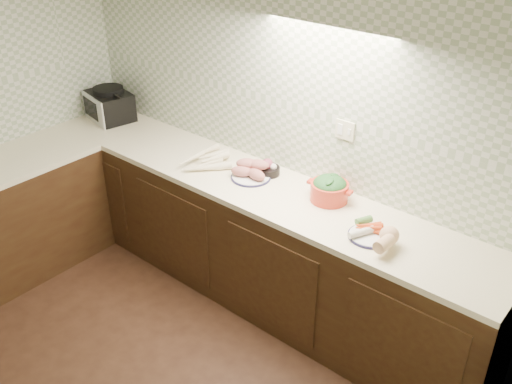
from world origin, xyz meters
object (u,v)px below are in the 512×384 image
Objects in this scene: parsnip_pile at (206,159)px; sweet_potato_plate at (251,171)px; toaster_oven at (109,104)px; veg_plate at (379,234)px; dutch_oven at (329,189)px; onion_bowl at (269,169)px.

sweet_potato_plate is at bearing 6.81° from parsnip_pile.
toaster_oven reaches higher than sweet_potato_plate.
toaster_oven is 1.19m from parsnip_pile.
toaster_oven reaches higher than veg_plate.
toaster_oven is 2.59m from veg_plate.
sweet_potato_plate reaches higher than veg_plate.
toaster_oven is 1.56m from sweet_potato_plate.
parsnip_pile is 0.38m from sweet_potato_plate.
dutch_oven reaches higher than sweet_potato_plate.
toaster_oven is 1.63m from onion_bowl.
veg_plate is at bearing -29.60° from dutch_oven.
dutch_oven is at bearing 13.29° from toaster_oven.
veg_plate reaches higher than onion_bowl.
sweet_potato_plate is at bearing -118.58° from onion_bowl.
parsnip_pile is at bearing -178.79° from dutch_oven.
veg_plate is (1.03, -0.11, -0.00)m from sweet_potato_plate.
dutch_oven reaches higher than parsnip_pile.
parsnip_pile is at bearing 177.49° from veg_plate.
dutch_oven is (0.95, 0.13, 0.05)m from parsnip_pile.
onion_bowl is (0.06, 0.11, -0.01)m from sweet_potato_plate.
parsnip_pile is 0.96m from dutch_oven.
dutch_oven reaches higher than onion_bowl.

